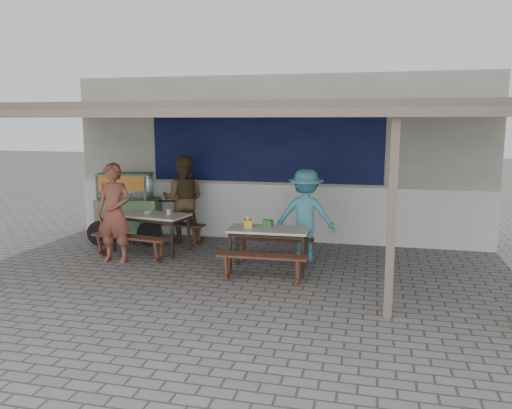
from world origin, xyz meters
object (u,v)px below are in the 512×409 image
Objects in this scene: bench_right_street at (262,262)px; patron_right_table at (306,215)px; patron_wall_side at (183,199)px; table_left at (151,218)px; bench_right_wall at (274,244)px; patron_street_side at (114,213)px; donation_box at (268,223)px; condiment_jar at (169,212)px; bench_left_wall at (170,227)px; condiment_bowl at (148,213)px; vendor_cart at (128,205)px; table_right at (269,233)px; bench_left_street at (130,242)px; tissue_box at (248,224)px.

patron_right_table reaches higher than bench_right_street.
patron_wall_side is at bearing 131.90° from bench_right_street.
table_left reaches higher than bench_right_wall.
table_left is at bearing 68.41° from patron_street_side.
donation_box is 2.23m from condiment_jar.
patron_street_side reaches higher than bench_left_wall.
donation_box reaches higher than table_left.
condiment_bowl is at bearing -95.03° from bench_left_wall.
table_left reaches higher than bench_left_wall.
vendor_cart is 0.97× the size of patron_street_side.
patron_wall_side is (1.12, 0.34, 0.11)m from vendor_cart.
table_left is 2.65m from table_right.
bench_left_wall is 1.67m from patron_street_side.
patron_street_side is at bearing 178.77° from table_right.
bench_left_wall is at bearing 90.00° from table_left.
condiment_bowl reaches higher than bench_left_wall.
donation_box is (2.59, 0.07, 0.46)m from bench_left_street.
vendor_cart is at bearing 5.87° from patron_wall_side.
donation_box reaches higher than bench_right_wall.
tissue_box is (2.48, 0.05, -0.09)m from patron_street_side.
bench_left_wall is at bearing 32.97° from patron_wall_side.
table_left is 0.86× the size of patron_wall_side.
condiment_jar is (-1.82, 0.86, -0.02)m from tissue_box.
vendor_cart reaches higher than bench_left_street.
donation_box is (2.79, 0.25, -0.10)m from patron_street_side.
table_right reaches higher than bench_right_street.
bench_right_street is at bearing -27.88° from condiment_bowl.
patron_wall_side reaches higher than vendor_cart.
donation_box reaches higher than condiment_bowl.
table_right is 0.69m from bench_right_wall.
donation_box is (-0.56, -0.67, -0.04)m from patron_right_table.
bench_right_wall is 2.22m from condiment_jar.
vendor_cart is (-0.67, 1.22, 0.46)m from bench_left_street.
bench_right_street is 3.89m from vendor_cart.
tissue_box is at bearing -10.70° from table_left.
vendor_cart is (-3.29, 0.74, 0.47)m from bench_right_wall.
condiment_jar is at bearing -1.36° from patron_right_table.
patron_wall_side reaches higher than table_right.
condiment_bowl reaches higher than table_right.
bench_left_street is at bearing 175.05° from table_right.
table_left is 16.62× the size of condiment_jar.
condiment_jar reaches higher than bench_left_wall.
bench_left_wall is 16.90× the size of condiment_jar.
bench_left_wall is 11.81× the size of tissue_box.
bench_right_street is 0.79× the size of patron_wall_side.
table_right is 0.78× the size of vendor_cart.
bench_right_street is 0.86m from tissue_box.
table_left is 1.14× the size of table_right.
donation_box is 0.93× the size of condiment_bowl.
bench_left_street is 2.67m from table_right.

